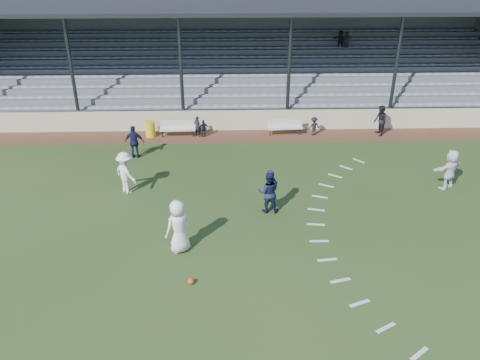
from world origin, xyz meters
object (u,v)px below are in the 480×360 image
bench_right (285,125)px  player_white_lead (178,226)px  trash_bin (150,129)px  player_navy_lead (271,191)px  football (191,281)px  bench_left (178,127)px  official (380,121)px

bench_right → player_white_lead: size_ratio=1.01×
trash_bin → player_navy_lead: bearing=-54.1°
bench_right → football: size_ratio=9.55×
bench_left → trash_bin: (-1.54, 0.02, -0.12)m
bench_left → official: bearing=-1.8°
football → player_white_lead: player_white_lead is taller
bench_left → player_navy_lead: (4.50, -8.31, 0.31)m
official → bench_right: bearing=-96.6°
trash_bin → player_white_lead: (2.58, -11.02, 0.53)m
trash_bin → player_navy_lead: 10.29m
trash_bin → player_navy_lead: (6.03, -8.33, 0.43)m
bench_left → player_white_lead: player_white_lead is taller
trash_bin → player_white_lead: bearing=-76.8°
official → player_navy_lead: bearing=-44.3°
bench_left → player_white_lead: size_ratio=1.00×
trash_bin → football: (3.09, -12.90, -0.36)m
player_white_lead → player_navy_lead: (3.45, 2.69, -0.10)m
bench_left → bench_right: (6.06, 0.08, 0.00)m
bench_right → football: bearing=-113.1°
bench_right → player_navy_lead: (-1.56, -8.39, 0.31)m
trash_bin → player_navy_lead: size_ratio=0.49×
bench_right → official: 5.35m
trash_bin → bench_left: bearing=-0.7°
bench_right → bench_left: bearing=176.9°
bench_left → player_white_lead: bearing=-85.6°
trash_bin → football: trash_bin is taller
bench_left → football: bearing=-84.2°
trash_bin → official: size_ratio=0.52×
player_white_lead → official: player_white_lead is taller
bench_left → player_white_lead: (1.04, -11.00, 0.41)m
bench_right → football: (-4.51, -12.96, -0.48)m
football → official: bearing=52.3°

